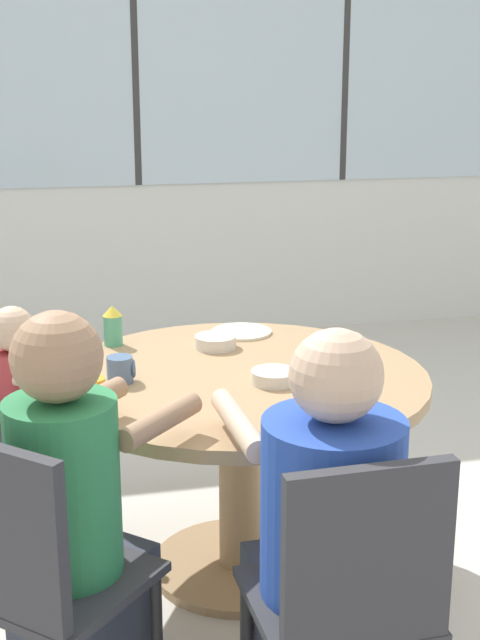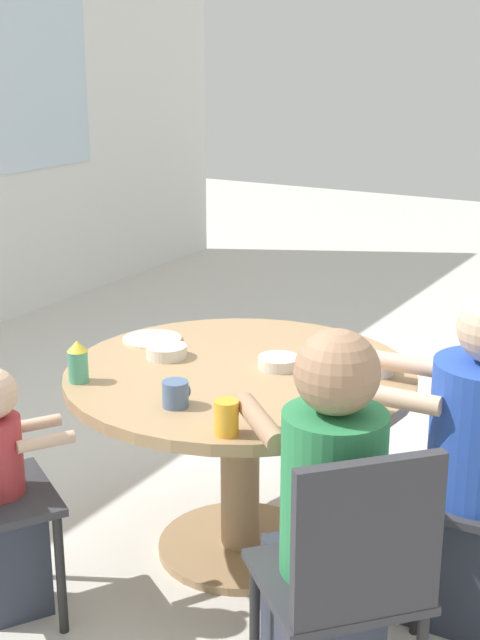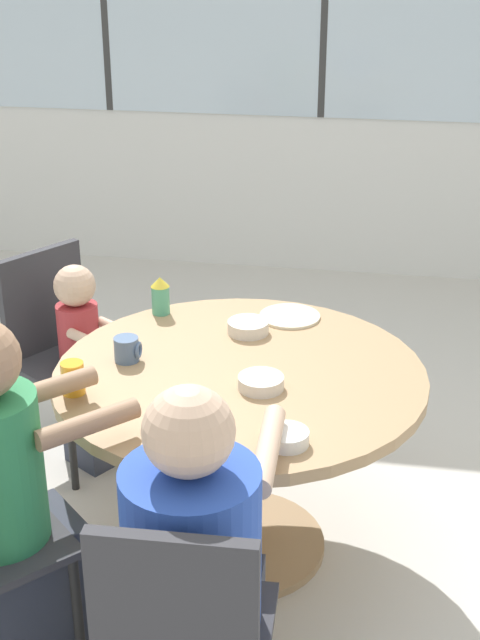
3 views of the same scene
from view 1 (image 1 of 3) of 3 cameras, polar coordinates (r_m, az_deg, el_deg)
The scene contains 15 objects.
ground_plane at distance 3.16m, azimuth 0.00°, elevation -15.61°, with size 16.00×16.00×0.00m, color beige.
wall_back_with_windows at distance 5.51m, azimuth -6.70°, elevation 13.17°, with size 8.40×0.08×2.80m.
dining_table at distance 2.92m, azimuth 0.00°, elevation -6.49°, with size 1.21×1.21×0.70m.
chair_for_woman_green_shirt at distance 2.23m, azimuth -13.28°, elevation -15.21°, with size 0.57×0.57×0.86m.
chair_for_man_blue_shirt at distance 2.10m, azimuth 7.11°, elevation -16.94°, with size 0.41×0.41×0.86m.
person_woman_green_shirt at distance 2.33m, azimuth -10.49°, elevation -13.47°, with size 0.54×0.55×1.11m.
person_man_blue_shirt at distance 2.25m, azimuth 5.44°, elevation -15.31°, with size 0.38×0.65×1.09m.
person_toddler at distance 3.31m, azimuth -13.69°, elevation -6.42°, with size 0.33×0.29×0.85m.
coffee_mug at distance 2.80m, azimuth -7.64°, elevation -3.15°, with size 0.09×0.08×0.08m.
sippy_cup at distance 3.17m, azimuth -8.14°, elevation -0.32°, with size 0.07×0.07×0.14m.
juice_glass at distance 2.56m, azimuth -9.37°, elevation -4.79°, with size 0.07×0.07×0.10m.
bowl_white_shallow at distance 2.78m, azimuth 2.19°, elevation -3.65°, with size 0.14×0.14×0.04m.
bowl_cereal at distance 3.12m, azimuth -1.58°, elevation -1.40°, with size 0.15×0.15×0.04m.
bowl_fruit at distance 2.53m, azimuth 6.64°, elevation -5.67°, with size 0.12×0.12×0.04m.
plate_tortillas at distance 3.30m, azimuth 0.10°, elevation -0.76°, with size 0.22×0.22×0.01m.
Camera 1 is at (-0.60, -2.64, 1.64)m, focal length 50.00 mm.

